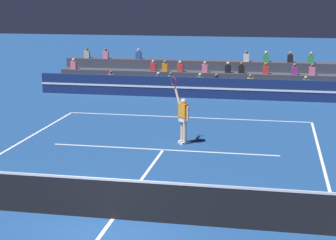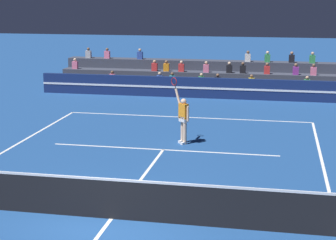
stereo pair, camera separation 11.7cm
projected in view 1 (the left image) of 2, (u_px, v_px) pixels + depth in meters
The scene contains 6 objects.
ground_plane at pixel (113, 219), 13.98m from camera, with size 120.00×120.00×0.00m, color navy.
court_lines at pixel (113, 219), 13.98m from camera, with size 11.10×23.90×0.01m.
tennis_net at pixel (112, 198), 13.86m from camera, with size 12.00×0.10×1.10m.
sponsor_banner_wall at pixel (201, 88), 29.96m from camera, with size 18.00×0.26×1.10m.
bleacher_stand at pixel (207, 79), 32.36m from camera, with size 17.18×2.85×2.28m.
tennis_player at pixel (183, 118), 20.79m from camera, with size 0.82×0.72×2.48m.
Camera 1 is at (3.82, -12.60, 5.51)m, focal length 60.00 mm.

